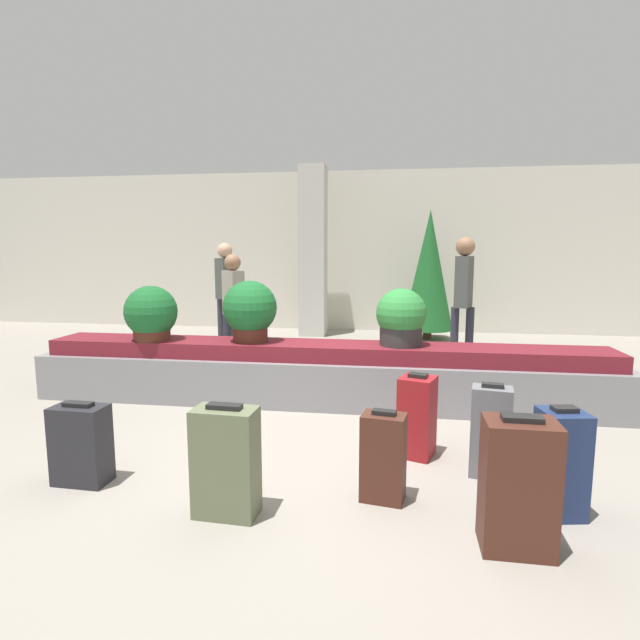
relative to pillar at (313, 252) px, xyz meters
The scene contains 18 objects.
ground_plane 5.84m from the pillar, 82.12° to the right, with size 18.00×18.00×0.00m, color gray.
back_wall 1.07m from the pillar, 44.19° to the left, with size 18.00×0.06×3.20m.
carousel 4.53m from the pillar, 79.79° to the right, with size 6.21×0.71×0.66m.
pillar is the anchor object (origin of this frame).
suitcase_0 5.95m from the pillar, 72.56° to the right, with size 0.33×0.34×0.68m.
suitcase_1 7.21m from the pillar, 71.69° to the right, with size 0.39×0.28×0.76m.
suitcase_2 6.61m from the pillar, 76.67° to the right, with size 0.31×0.24×0.61m.
suitcase_3 6.38m from the pillar, 68.88° to the right, with size 0.31×0.24×0.70m.
suitcase_4 6.78m from the pillar, 85.41° to the right, with size 0.40×0.25×0.71m.
suitcase_5 6.95m from the pillar, 67.76° to the right, with size 0.30×0.31×0.70m.
suitcase_6 6.54m from the pillar, 95.59° to the right, with size 0.38×0.23×0.59m.
potted_plant_0 4.32m from the pillar, 89.94° to the right, with size 0.58×0.58×0.66m.
potted_plant_1 4.54m from the pillar, 104.09° to the right, with size 0.57×0.57×0.60m.
potted_plant_2 4.60m from the pillar, 69.16° to the right, with size 0.52×0.52×0.59m.
traveler_0 3.56m from the pillar, 45.49° to the right, with size 0.31×0.36×1.81m.
traveler_1 3.06m from the pillar, 102.12° to the right, with size 0.36×0.35×1.58m.
traveler_2 2.02m from the pillar, 128.80° to the right, with size 0.31×0.36×1.75m.
decorated_tree 2.19m from the pillar, ahead, with size 0.91×0.91×2.36m.
Camera 1 is at (0.77, -3.88, 1.65)m, focal length 28.00 mm.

